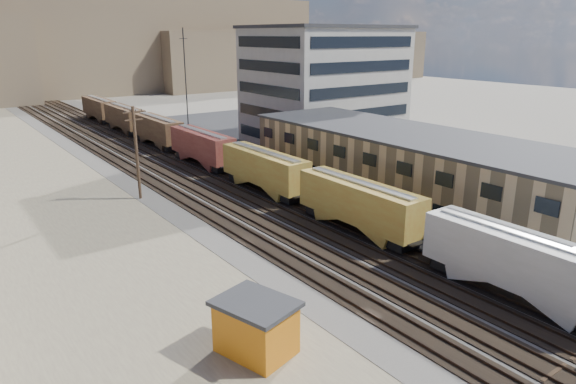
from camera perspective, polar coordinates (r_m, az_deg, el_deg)
ground at (r=33.41m, az=29.06°, el=-16.09°), size 300.00×300.00×0.00m
ballast_bed at (r=68.14m, az=-11.75°, el=2.26°), size 18.00×200.00×0.06m
dirt_yard at (r=53.54m, az=-26.85°, el=-3.41°), size 24.00×180.00×0.03m
asphalt_lot at (r=68.72m, az=10.70°, el=2.44°), size 26.00×120.00×0.04m
rail_tracks at (r=67.90m, az=-12.18°, el=2.25°), size 11.40×200.00×0.24m
freight_train at (r=63.72m, az=-6.43°, el=4.05°), size 3.00×119.74×4.46m
warehouse at (r=56.30m, az=13.33°, el=2.85°), size 12.40×40.40×7.25m
office_tower at (r=85.51m, az=3.97°, el=11.84°), size 22.60×18.60×18.45m
utility_pole_north at (r=56.63m, az=-16.49°, el=4.39°), size 2.20×0.32×10.00m
radio_mast at (r=77.96m, az=-11.23°, el=10.94°), size 1.20×0.16×18.00m
hills_north at (r=180.25m, az=-28.44°, el=14.22°), size 265.00×80.00×32.00m
maintenance_shed at (r=29.41m, az=-3.58°, el=-14.68°), size 4.40×5.08×3.17m
parked_car_blue at (r=86.48m, az=0.63°, el=6.20°), size 4.94×5.39×1.40m
parked_car_far at (r=76.51m, az=10.78°, el=4.50°), size 2.49×4.72×1.53m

